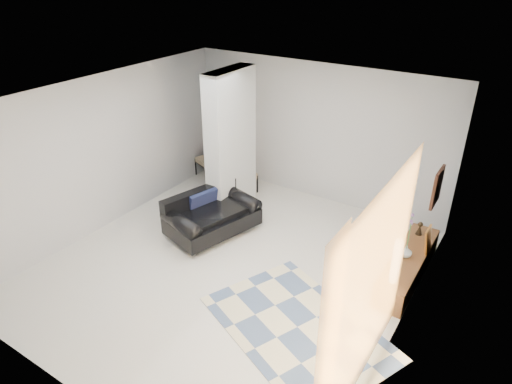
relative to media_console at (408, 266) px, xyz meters
The scene contains 17 objects.
floor 2.84m from the media_console, 152.78° to the right, with size 6.00×6.00×0.00m, color silver.
ceiling 3.84m from the media_console, 152.78° to the right, with size 6.00×6.00×0.00m, color white.
wall_back 3.27m from the media_console, 145.94° to the left, with size 6.00×6.00×0.00m, color #BABBBE.
wall_front 5.12m from the media_console, 120.39° to the right, with size 6.00×6.00×0.00m, color #BABBBE.
wall_left 5.56m from the media_console, 166.18° to the right, with size 6.00×6.00×0.00m, color #BABBBE.
wall_right 1.78m from the media_console, 79.94° to the right, with size 6.00×6.00×0.00m, color #BABBBE.
partition_column 3.82m from the media_console, behind, with size 0.35×1.20×2.80m, color #B5BBBD.
hallway_door 4.98m from the media_console, 160.19° to the left, with size 0.85×0.06×2.04m, color silver.
curtain 2.75m from the media_console, 86.49° to the right, with size 2.55×2.55×0.00m, color gold.
wall_art 1.46m from the media_console, ahead, with size 0.04×0.45×0.55m, color #37190F.
media_console is the anchor object (origin of this frame).
loveseat 3.51m from the media_console, 169.61° to the right, with size 1.35×1.82×0.76m.
daybed 4.60m from the media_console, 164.95° to the left, with size 1.73×1.21×0.77m.
area_rug 2.17m from the media_console, 115.23° to the right, with size 2.55×1.70×0.01m, color beige.
cylinder_lamp 0.94m from the media_console, 91.50° to the right, with size 0.13×0.13×0.68m, color beige.
bronze_figurine 0.76m from the media_console, 94.11° to the left, with size 0.12×0.12×0.23m, color black, non-canonical shape.
vase 0.31m from the media_console, 125.68° to the right, with size 0.19×0.19×0.20m, color silver.
Camera 1 is at (3.68, -4.93, 4.56)m, focal length 32.00 mm.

